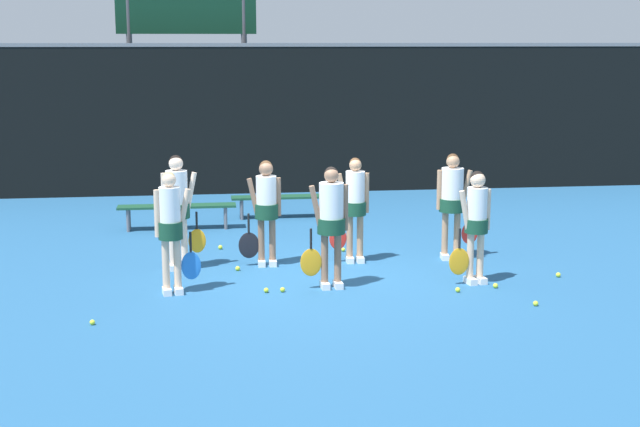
{
  "coord_description": "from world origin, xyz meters",
  "views": [
    {
      "loc": [
        -1.58,
        -12.64,
        3.42
      ],
      "look_at": [
        0.06,
        0.09,
        0.91
      ],
      "focal_mm": 50.0,
      "sensor_mm": 36.0,
      "label": 1
    }
  ],
  "objects_px": {
    "player_5": "(355,202)",
    "tennis_ball_3": "(266,290)",
    "tennis_ball_7": "(283,290)",
    "player_2": "(476,218)",
    "tennis_ball_2": "(458,290)",
    "tennis_ball_4": "(536,303)",
    "tennis_ball_8": "(495,286)",
    "tennis_ball_6": "(343,250)",
    "player_4": "(266,205)",
    "tennis_ball_1": "(558,275)",
    "player_0": "(171,224)",
    "player_3": "(178,202)",
    "player_1": "(331,217)",
    "tennis_ball_9": "(92,322)",
    "bench_far": "(287,198)",
    "scoreboard": "(186,18)",
    "tennis_ball_0": "(220,247)",
    "player_6": "(452,197)",
    "bench_courtside": "(177,208)",
    "tennis_ball_5": "(238,268)"
  },
  "relations": [
    {
      "from": "player_4",
      "to": "tennis_ball_1",
      "type": "relative_size",
      "value": 23.12
    },
    {
      "from": "bench_far",
      "to": "player_3",
      "type": "height_order",
      "value": "player_3"
    },
    {
      "from": "player_1",
      "to": "tennis_ball_7",
      "type": "xyz_separation_m",
      "value": [
        -0.69,
        -0.14,
        -0.98
      ]
    },
    {
      "from": "player_2",
      "to": "tennis_ball_9",
      "type": "bearing_deg",
      "value": -176.77
    },
    {
      "from": "player_2",
      "to": "tennis_ball_1",
      "type": "distance_m",
      "value": 1.61
    },
    {
      "from": "scoreboard",
      "to": "tennis_ball_0",
      "type": "xyz_separation_m",
      "value": [
        0.58,
        -7.13,
        -3.89
      ]
    },
    {
      "from": "player_2",
      "to": "player_4",
      "type": "height_order",
      "value": "player_4"
    },
    {
      "from": "player_4",
      "to": "player_3",
      "type": "bearing_deg",
      "value": -176.34
    },
    {
      "from": "player_6",
      "to": "tennis_ball_2",
      "type": "bearing_deg",
      "value": -97.65
    },
    {
      "from": "player_0",
      "to": "player_3",
      "type": "height_order",
      "value": "player_3"
    },
    {
      "from": "player_3",
      "to": "tennis_ball_0",
      "type": "bearing_deg",
      "value": 54.62
    },
    {
      "from": "scoreboard",
      "to": "tennis_ball_9",
      "type": "bearing_deg",
      "value": -95.46
    },
    {
      "from": "player_1",
      "to": "tennis_ball_9",
      "type": "xyz_separation_m",
      "value": [
        -3.12,
        -1.28,
        -0.98
      ]
    },
    {
      "from": "tennis_ball_4",
      "to": "tennis_ball_6",
      "type": "distance_m",
      "value": 3.9
    },
    {
      "from": "tennis_ball_0",
      "to": "tennis_ball_6",
      "type": "distance_m",
      "value": 2.04
    },
    {
      "from": "player_4",
      "to": "tennis_ball_3",
      "type": "distance_m",
      "value": 1.78
    },
    {
      "from": "tennis_ball_3",
      "to": "bench_far",
      "type": "bearing_deg",
      "value": 81.55
    },
    {
      "from": "scoreboard",
      "to": "tennis_ball_8",
      "type": "bearing_deg",
      "value": -66.41
    },
    {
      "from": "tennis_ball_2",
      "to": "tennis_ball_7",
      "type": "distance_m",
      "value": 2.42
    },
    {
      "from": "tennis_ball_2",
      "to": "tennis_ball_3",
      "type": "distance_m",
      "value": 2.64
    },
    {
      "from": "bench_far",
      "to": "tennis_ball_2",
      "type": "height_order",
      "value": "bench_far"
    },
    {
      "from": "tennis_ball_4",
      "to": "tennis_ball_7",
      "type": "bearing_deg",
      "value": 161.6
    },
    {
      "from": "tennis_ball_2",
      "to": "tennis_ball_7",
      "type": "height_order",
      "value": "same"
    },
    {
      "from": "tennis_ball_2",
      "to": "player_2",
      "type": "bearing_deg",
      "value": 50.35
    },
    {
      "from": "tennis_ball_7",
      "to": "tennis_ball_8",
      "type": "relative_size",
      "value": 0.97
    },
    {
      "from": "tennis_ball_8",
      "to": "tennis_ball_0",
      "type": "bearing_deg",
      "value": 142.93
    },
    {
      "from": "tennis_ball_3",
      "to": "tennis_ball_6",
      "type": "bearing_deg",
      "value": 57.76
    },
    {
      "from": "player_2",
      "to": "player_4",
      "type": "bearing_deg",
      "value": 143.65
    },
    {
      "from": "tennis_ball_2",
      "to": "tennis_ball_4",
      "type": "xyz_separation_m",
      "value": [
        0.83,
        -0.76,
        0.0
      ]
    },
    {
      "from": "player_1",
      "to": "tennis_ball_6",
      "type": "distance_m",
      "value": 2.39
    },
    {
      "from": "player_5",
      "to": "tennis_ball_3",
      "type": "relative_size",
      "value": 24.06
    },
    {
      "from": "tennis_ball_0",
      "to": "scoreboard",
      "type": "bearing_deg",
      "value": 94.64
    },
    {
      "from": "player_3",
      "to": "tennis_ball_8",
      "type": "relative_size",
      "value": 24.58
    },
    {
      "from": "bench_far",
      "to": "tennis_ball_3",
      "type": "distance_m",
      "value": 5.3
    },
    {
      "from": "player_0",
      "to": "tennis_ball_2",
      "type": "height_order",
      "value": "player_0"
    },
    {
      "from": "player_2",
      "to": "tennis_ball_1",
      "type": "height_order",
      "value": "player_2"
    },
    {
      "from": "bench_far",
      "to": "tennis_ball_6",
      "type": "height_order",
      "value": "bench_far"
    },
    {
      "from": "tennis_ball_2",
      "to": "tennis_ball_9",
      "type": "distance_m",
      "value": 4.89
    },
    {
      "from": "bench_courtside",
      "to": "tennis_ball_5",
      "type": "xyz_separation_m",
      "value": [
        0.98,
        -3.16,
        -0.36
      ]
    },
    {
      "from": "player_0",
      "to": "player_4",
      "type": "distance_m",
      "value": 1.96
    },
    {
      "from": "tennis_ball_8",
      "to": "tennis_ball_6",
      "type": "bearing_deg",
      "value": 126.12
    },
    {
      "from": "bench_far",
      "to": "player_6",
      "type": "xyz_separation_m",
      "value": [
        2.26,
        -3.68,
        0.62
      ]
    },
    {
      "from": "player_4",
      "to": "scoreboard",
      "type": "bearing_deg",
      "value": 99.5
    },
    {
      "from": "tennis_ball_5",
      "to": "tennis_ball_9",
      "type": "bearing_deg",
      "value": -128.05
    },
    {
      "from": "tennis_ball_6",
      "to": "tennis_ball_9",
      "type": "relative_size",
      "value": 0.98
    },
    {
      "from": "tennis_ball_7",
      "to": "player_2",
      "type": "bearing_deg",
      "value": 2.49
    },
    {
      "from": "player_3",
      "to": "player_4",
      "type": "distance_m",
      "value": 1.33
    },
    {
      "from": "player_5",
      "to": "scoreboard",
      "type": "bearing_deg",
      "value": 109.56
    },
    {
      "from": "player_3",
      "to": "tennis_ball_0",
      "type": "distance_m",
      "value": 1.7
    },
    {
      "from": "bench_far",
      "to": "tennis_ball_7",
      "type": "distance_m",
      "value": 5.27
    }
  ]
}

